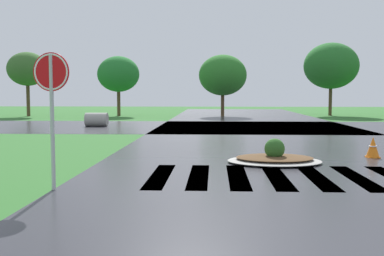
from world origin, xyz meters
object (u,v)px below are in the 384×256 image
(stop_sign, at_px, (51,88))
(median_island, at_px, (274,158))
(traffic_cone, at_px, (373,148))
(drainage_pipe_stack, at_px, (97,120))

(stop_sign, bearing_deg, median_island, 46.38)
(median_island, xyz_separation_m, traffic_cone, (3.08, 1.23, 0.16))
(drainage_pipe_stack, bearing_deg, stop_sign, -78.18)
(drainage_pipe_stack, bearing_deg, traffic_cone, -46.78)
(median_island, xyz_separation_m, drainage_pipe_stack, (-8.47, 13.52, 0.25))
(median_island, height_order, drainage_pipe_stack, drainage_pipe_stack)
(median_island, bearing_deg, drainage_pipe_stack, 122.07)
(median_island, bearing_deg, traffic_cone, 21.79)
(stop_sign, xyz_separation_m, traffic_cone, (7.93, 5.00, -1.73))
(stop_sign, height_order, traffic_cone, stop_sign)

